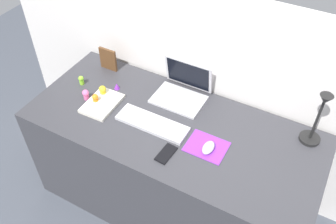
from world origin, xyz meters
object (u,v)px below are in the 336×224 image
object	(u,v)px
mouse	(208,148)
picture_frame	(108,59)
toy_figurine_yellow	(103,91)
notebook_pad	(102,104)
toy_figurine_pink	(86,94)
keyboard	(152,123)
desk_lamp	(317,120)
toy_figurine_orange	(95,99)
laptop	(183,88)
toy_figurine_purple	(117,86)
toy_figurine_lime	(81,80)
cell_phone	(166,154)

from	to	relation	value
mouse	picture_frame	size ratio (longest dim) A/B	0.64
picture_frame	toy_figurine_yellow	size ratio (longest dim) A/B	2.13
mouse	notebook_pad	distance (m)	0.69
toy_figurine_pink	keyboard	bearing A→B (deg)	0.45
keyboard	notebook_pad	size ratio (longest dim) A/B	1.71
mouse	toy_figurine_yellow	world-z (taller)	toy_figurine_yellow
toy_figurine_yellow	picture_frame	bearing A→B (deg)	117.59
desk_lamp	notebook_pad	world-z (taller)	desk_lamp
notebook_pad	picture_frame	bearing A→B (deg)	116.94
toy_figurine_orange	laptop	bearing A→B (deg)	36.64
desk_lamp	mouse	bearing A→B (deg)	-145.53
mouse	toy_figurine_orange	size ratio (longest dim) A/B	1.45
notebook_pad	picture_frame	xyz separation A→B (m)	(-0.17, 0.31, 0.06)
laptop	toy_figurine_purple	bearing A→B (deg)	-160.10
keyboard	toy_figurine_orange	xyz separation A→B (m)	(-0.38, -0.01, 0.02)
toy_figurine_lime	toy_figurine_yellow	world-z (taller)	toy_figurine_yellow
picture_frame	toy_figurine_pink	xyz separation A→B (m)	(0.05, -0.31, -0.04)
mouse	toy_figurine_lime	bearing A→B (deg)	172.83
mouse	toy_figurine_purple	xyz separation A→B (m)	(-0.70, 0.18, -0.00)
mouse	toy_figurine_purple	distance (m)	0.72
cell_phone	toy_figurine_pink	size ratio (longest dim) A/B	1.92
notebook_pad	toy_figurine_lime	xyz separation A→B (m)	(-0.22, 0.10, 0.02)
notebook_pad	toy_figurine_lime	distance (m)	0.25
laptop	toy_figurine_yellow	bearing A→B (deg)	-151.03
picture_frame	mouse	bearing A→B (deg)	-20.88
notebook_pad	toy_figurine_orange	xyz separation A→B (m)	(-0.04, -0.01, 0.02)
mouse	cell_phone	xyz separation A→B (m)	(-0.18, -0.13, -0.02)
toy_figurine_pink	toy_figurine_purple	size ratio (longest dim) A/B	1.74
desk_lamp	toy_figurine_pink	world-z (taller)	desk_lamp
cell_phone	notebook_pad	size ratio (longest dim) A/B	0.53
notebook_pad	mouse	bearing A→B (deg)	-3.11
mouse	toy_figurine_pink	world-z (taller)	toy_figurine_pink
mouse	toy_figurine_yellow	xyz separation A→B (m)	(-0.73, 0.09, 0.02)
mouse	notebook_pad	xyz separation A→B (m)	(-0.69, 0.02, -0.01)
laptop	toy_figurine_pink	distance (m)	0.57
mouse	picture_frame	xyz separation A→B (m)	(-0.85, 0.33, 0.05)
laptop	notebook_pad	bearing A→B (deg)	-141.00
toy_figurine_orange	toy_figurine_yellow	bearing A→B (deg)	92.46
mouse	picture_frame	distance (m)	0.91
toy_figurine_pink	toy_figurine_orange	bearing A→B (deg)	-2.34
toy_figurine_orange	desk_lamp	bearing A→B (deg)	13.90
laptop	toy_figurine_orange	size ratio (longest dim) A/B	4.53
toy_figurine_lime	toy_figurine_purple	distance (m)	0.23
notebook_pad	picture_frame	world-z (taller)	picture_frame
cell_phone	keyboard	bearing A→B (deg)	142.84
cell_phone	desk_lamp	xyz separation A→B (m)	(0.62, 0.43, 0.16)
notebook_pad	toy_figurine_purple	size ratio (longest dim) A/B	6.25
toy_figurine_pink	toy_figurine_yellow	size ratio (longest dim) A/B	0.95
laptop	toy_figurine_lime	xyz separation A→B (m)	(-0.60, -0.21, -0.02)
toy_figurine_yellow	mouse	bearing A→B (deg)	-7.08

